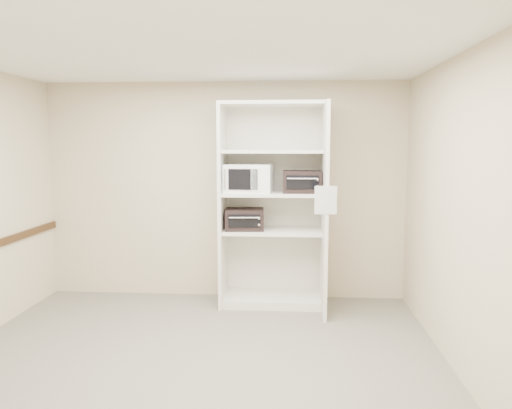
# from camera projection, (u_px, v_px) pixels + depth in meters

# --- Properties ---
(floor) EXTENTS (4.50, 4.00, 0.01)m
(floor) POSITION_uv_depth(u_px,v_px,m) (196.00, 362.00, 4.45)
(floor) COLOR #68625A
(floor) RESTS_ON ground
(ceiling) EXTENTS (4.50, 4.00, 0.01)m
(ceiling) POSITION_uv_depth(u_px,v_px,m) (191.00, 51.00, 4.12)
(ceiling) COLOR white
(wall_back) EXTENTS (4.50, 0.02, 2.70)m
(wall_back) POSITION_uv_depth(u_px,v_px,m) (224.00, 191.00, 6.27)
(wall_back) COLOR beige
(wall_back) RESTS_ON ground
(wall_front) EXTENTS (4.50, 0.02, 2.70)m
(wall_front) POSITION_uv_depth(u_px,v_px,m) (109.00, 272.00, 2.31)
(wall_front) COLOR beige
(wall_front) RESTS_ON ground
(wall_right) EXTENTS (0.02, 4.00, 2.70)m
(wall_right) POSITION_uv_depth(u_px,v_px,m) (461.00, 215.00, 4.13)
(wall_right) COLOR beige
(wall_right) RESTS_ON ground
(shelving_unit) EXTENTS (1.24, 0.92, 2.42)m
(shelving_unit) POSITION_uv_depth(u_px,v_px,m) (276.00, 212.00, 5.95)
(shelving_unit) COLOR silver
(shelving_unit) RESTS_ON floor
(microwave) EXTENTS (0.58, 0.46, 0.33)m
(microwave) POSITION_uv_depth(u_px,v_px,m) (249.00, 178.00, 5.89)
(microwave) COLOR white
(microwave) RESTS_ON shelving_unit
(toaster_oven_upper) EXTENTS (0.45, 0.34, 0.26)m
(toaster_oven_upper) POSITION_uv_depth(u_px,v_px,m) (302.00, 182.00, 5.83)
(toaster_oven_upper) COLOR black
(toaster_oven_upper) RESTS_ON shelving_unit
(toaster_oven_lower) EXTENTS (0.48, 0.37, 0.25)m
(toaster_oven_lower) POSITION_uv_depth(u_px,v_px,m) (245.00, 219.00, 5.94)
(toaster_oven_lower) COLOR black
(toaster_oven_lower) RESTS_ON shelving_unit
(paper_sign) EXTENTS (0.23, 0.02, 0.29)m
(paper_sign) POSITION_uv_depth(u_px,v_px,m) (326.00, 200.00, 5.27)
(paper_sign) COLOR white
(paper_sign) RESTS_ON shelving_unit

